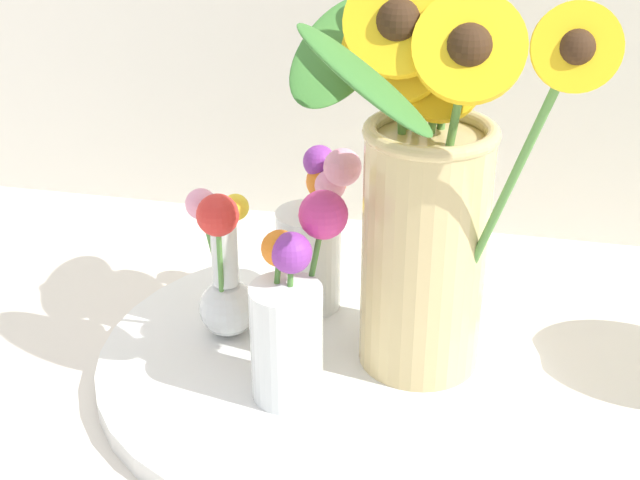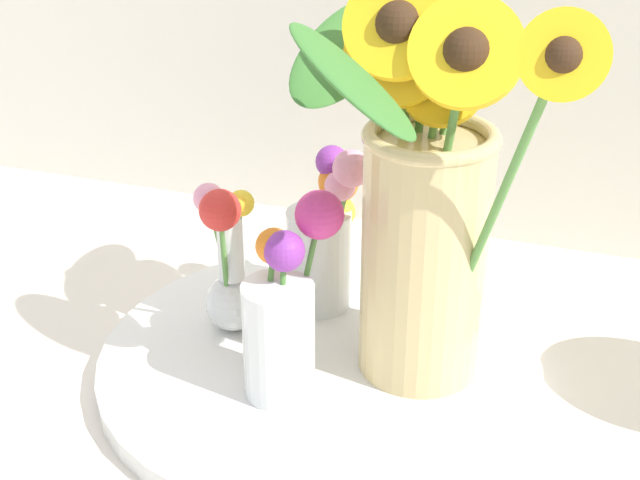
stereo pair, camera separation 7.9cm
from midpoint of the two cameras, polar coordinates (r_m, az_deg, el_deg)
name	(u,v)px [view 2 (the right image)]	position (r m, az deg, el deg)	size (l,w,h in m)	color
ground_plane	(277,446)	(0.78, 0.19, -13.14)	(6.00, 6.00, 0.00)	silver
serving_tray	(320,363)	(0.86, 2.65, -7.93)	(0.42, 0.42, 0.02)	white
mason_jar_sunflowers	(422,208)	(0.76, 9.51, 1.93)	(0.27, 0.23, 0.36)	#D1B77A
vase_small_center	(284,313)	(0.76, 0.65, -4.77)	(0.08, 0.09, 0.18)	white
vase_bulb_right	(229,266)	(0.85, -3.20, -1.75)	(0.06, 0.08, 0.16)	white
vase_small_back	(326,235)	(0.89, 2.90, 0.27)	(0.09, 0.07, 0.18)	white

